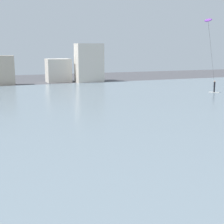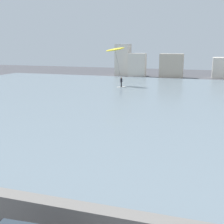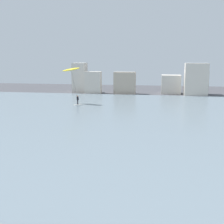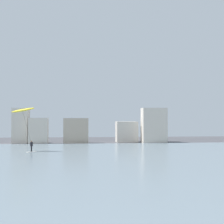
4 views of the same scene
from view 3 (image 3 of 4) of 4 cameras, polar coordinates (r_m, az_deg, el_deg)
name	(u,v)px [view 3 (image 3 of 4)]	position (r m, az deg, el deg)	size (l,w,h in m)	color
water_bay	(135,121)	(37.69, 4.54, -1.72)	(84.00, 52.00, 0.10)	slate
far_shore_buildings	(151,81)	(65.53, 7.81, 6.13)	(30.98, 5.90, 7.05)	beige
kitesurfer_yellow	(71,72)	(50.87, -8.16, 8.02)	(4.11, 3.12, 6.63)	silver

